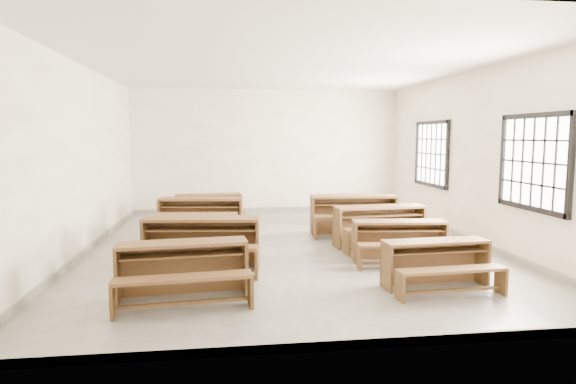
{
  "coord_description": "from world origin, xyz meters",
  "views": [
    {
      "loc": [
        -1.09,
        -8.43,
        1.98
      ],
      "look_at": [
        0.0,
        0.0,
        1.0
      ],
      "focal_mm": 30.0,
      "sensor_mm": 36.0,
      "label": 1
    }
  ],
  "objects": [
    {
      "name": "room",
      "position": [
        0.09,
        0.0,
        2.14
      ],
      "size": [
        8.5,
        8.5,
        3.2
      ],
      "color": "gray",
      "rests_on": "ground"
    },
    {
      "name": "desk_set_0",
      "position": [
        -1.63,
        -2.61,
        0.41
      ],
      "size": [
        1.64,
        0.96,
        0.71
      ],
      "rotation": [
        0.0,
        0.0,
        0.1
      ],
      "color": "brown",
      "rests_on": "ground"
    },
    {
      "name": "desk_set_1",
      "position": [
        -1.47,
        -1.27,
        0.45
      ],
      "size": [
        1.81,
        1.07,
        0.78
      ],
      "rotation": [
        0.0,
        0.0,
        -0.1
      ],
      "color": "brown",
      "rests_on": "ground"
    },
    {
      "name": "desk_set_2",
      "position": [
        -1.64,
        -0.11,
        0.38
      ],
      "size": [
        1.51,
        0.87,
        0.65
      ],
      "rotation": [
        0.0,
        0.0,
        -0.08
      ],
      "color": "brown",
      "rests_on": "ground"
    },
    {
      "name": "desk_set_3",
      "position": [
        -1.61,
        1.26,
        0.44
      ],
      "size": [
        1.76,
        1.05,
        0.75
      ],
      "rotation": [
        0.0,
        0.0,
        -0.11
      ],
      "color": "brown",
      "rests_on": "ground"
    },
    {
      "name": "desk_set_4",
      "position": [
        -1.49,
        2.63,
        0.39
      ],
      "size": [
        1.57,
        0.95,
        0.67
      ],
      "rotation": [
        0.0,
        0.0,
        0.12
      ],
      "color": "brown",
      "rests_on": "ground"
    },
    {
      "name": "desk_set_5",
      "position": [
        1.63,
        -2.58,
        0.37
      ],
      "size": [
        1.44,
        0.81,
        0.63
      ],
      "rotation": [
        0.0,
        0.0,
        0.06
      ],
      "color": "brown",
      "rests_on": "ground"
    },
    {
      "name": "desk_set_6",
      "position": [
        1.62,
        -1.26,
        0.38
      ],
      "size": [
        1.54,
        0.9,
        0.66
      ],
      "rotation": [
        0.0,
        0.0,
        -0.1
      ],
      "color": "brown",
      "rests_on": "ground"
    },
    {
      "name": "desk_set_7",
      "position": [
        1.66,
        -0.17,
        0.43
      ],
      "size": [
        1.71,
        0.99,
        0.74
      ],
      "rotation": [
        0.0,
        0.0,
        0.09
      ],
      "color": "brown",
      "rests_on": "ground"
    },
    {
      "name": "desk_set_8",
      "position": [
        1.49,
        1.03,
        0.46
      ],
      "size": [
        1.8,
        1.02,
        0.78
      ],
      "rotation": [
        0.0,
        0.0,
        -0.07
      ],
      "color": "brown",
      "rests_on": "ground"
    },
    {
      "name": "desk_set_9",
      "position": [
        1.73,
        2.44,
        0.37
      ],
      "size": [
        1.49,
        0.89,
        0.64
      ],
      "rotation": [
        0.0,
        0.0,
        0.11
      ],
      "color": "brown",
      "rests_on": "ground"
    }
  ]
}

